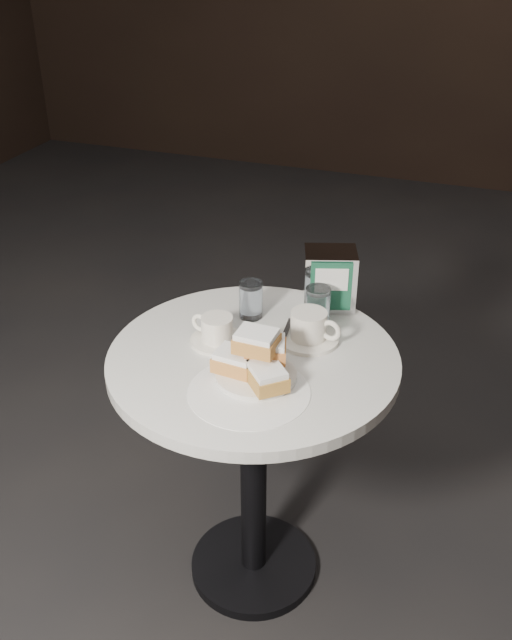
% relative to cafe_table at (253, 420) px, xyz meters
% --- Properties ---
extents(ground, '(7.00, 7.00, 0.00)m').
position_rel_cafe_table_xyz_m(ground, '(0.00, 0.00, -0.55)').
color(ground, black).
rests_on(ground, ground).
extents(cafe_table, '(0.70, 0.70, 0.74)m').
position_rel_cafe_table_xyz_m(cafe_table, '(0.00, 0.00, 0.00)').
color(cafe_table, black).
rests_on(cafe_table, ground).
extents(sugar_spill, '(0.34, 0.34, 0.00)m').
position_rel_cafe_table_xyz_m(sugar_spill, '(0.04, -0.14, 0.20)').
color(sugar_spill, white).
rests_on(sugar_spill, cafe_table).
extents(beignet_plate, '(0.24, 0.24, 0.12)m').
position_rel_cafe_table_xyz_m(beignet_plate, '(0.04, -0.09, 0.24)').
color(beignet_plate, silver).
rests_on(beignet_plate, cafe_table).
extents(coffee_cup_left, '(0.16, 0.16, 0.07)m').
position_rel_cafe_table_xyz_m(coffee_cup_left, '(-0.10, 0.02, 0.23)').
color(coffee_cup_left, silver).
rests_on(coffee_cup_left, cafe_table).
extents(coffee_cup_right, '(0.18, 0.18, 0.08)m').
position_rel_cafe_table_xyz_m(coffee_cup_right, '(0.11, 0.11, 0.23)').
color(coffee_cup_right, white).
rests_on(coffee_cup_right, cafe_table).
extents(water_glass_left, '(0.08, 0.08, 0.10)m').
position_rel_cafe_table_xyz_m(water_glass_left, '(-0.07, 0.17, 0.25)').
color(water_glass_left, silver).
rests_on(water_glass_left, cafe_table).
extents(water_glass_right, '(0.06, 0.06, 0.10)m').
position_rel_cafe_table_xyz_m(water_glass_right, '(0.11, 0.19, 0.25)').
color(water_glass_right, white).
rests_on(water_glass_right, cafe_table).
extents(napkin_dispenser, '(0.16, 0.14, 0.16)m').
position_rel_cafe_table_xyz_m(napkin_dispenser, '(0.11, 0.30, 0.28)').
color(napkin_dispenser, silver).
rests_on(napkin_dispenser, cafe_table).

